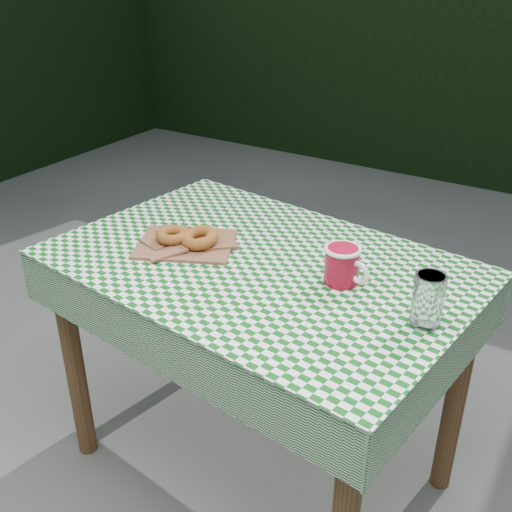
{
  "coord_description": "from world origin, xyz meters",
  "views": [
    {
      "loc": [
        0.88,
        -1.36,
        1.52
      ],
      "look_at": [
        0.13,
        -0.16,
        0.79
      ],
      "focal_mm": 42.31,
      "sensor_mm": 36.0,
      "label": 1
    }
  ],
  "objects_px": {
    "coffee_mug": "(342,265)",
    "drinking_glass": "(428,300)",
    "table": "(258,373)",
    "paper_bag": "(186,243)"
  },
  "relations": [
    {
      "from": "paper_bag",
      "to": "coffee_mug",
      "type": "height_order",
      "value": "coffee_mug"
    },
    {
      "from": "table",
      "to": "drinking_glass",
      "type": "xyz_separation_m",
      "value": [
        0.48,
        -0.06,
        0.44
      ]
    },
    {
      "from": "paper_bag",
      "to": "drinking_glass",
      "type": "xyz_separation_m",
      "value": [
        0.7,
        -0.03,
        0.06
      ]
    },
    {
      "from": "table",
      "to": "drinking_glass",
      "type": "height_order",
      "value": "drinking_glass"
    },
    {
      "from": "coffee_mug",
      "to": "table",
      "type": "bearing_deg",
      "value": -161.78
    },
    {
      "from": "drinking_glass",
      "to": "table",
      "type": "bearing_deg",
      "value": 172.74
    },
    {
      "from": "drinking_glass",
      "to": "paper_bag",
      "type": "bearing_deg",
      "value": 177.32
    },
    {
      "from": "table",
      "to": "drinking_glass",
      "type": "distance_m",
      "value": 0.65
    },
    {
      "from": "coffee_mug",
      "to": "drinking_glass",
      "type": "distance_m",
      "value": 0.25
    },
    {
      "from": "table",
      "to": "paper_bag",
      "type": "relative_size",
      "value": 4.12
    }
  ]
}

